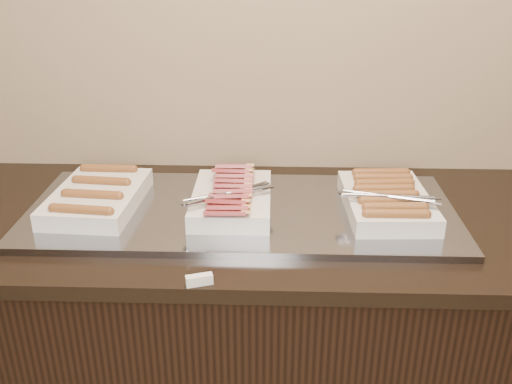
# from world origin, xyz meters

# --- Properties ---
(counter) EXTENTS (2.06, 0.76, 0.90)m
(counter) POSITION_xyz_m (0.00, 2.13, 0.45)
(counter) COLOR black
(counter) RESTS_ON ground
(warming_tray) EXTENTS (1.20, 0.50, 0.02)m
(warming_tray) POSITION_xyz_m (0.01, 2.13, 0.91)
(warming_tray) COLOR gray
(warming_tray) RESTS_ON counter
(dish_left) EXTENTS (0.25, 0.36, 0.07)m
(dish_left) POSITION_xyz_m (-0.39, 2.13, 0.95)
(dish_left) COLOR silver
(dish_left) RESTS_ON warming_tray
(dish_center) EXTENTS (0.26, 0.34, 0.10)m
(dish_center) POSITION_xyz_m (-0.01, 2.13, 0.96)
(dish_center) COLOR silver
(dish_center) RESTS_ON warming_tray
(dish_right) EXTENTS (0.27, 0.35, 0.08)m
(dish_right) POSITION_xyz_m (0.42, 2.13, 0.95)
(dish_right) COLOR silver
(dish_right) RESTS_ON warming_tray
(label_holder) EXTENTS (0.06, 0.04, 0.02)m
(label_holder) POSITION_xyz_m (-0.06, 1.77, 0.91)
(label_holder) COLOR silver
(label_holder) RESTS_ON counter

